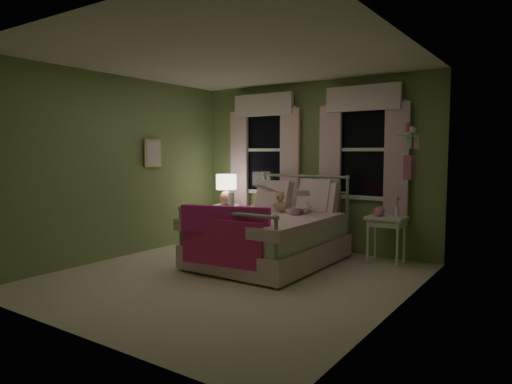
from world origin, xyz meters
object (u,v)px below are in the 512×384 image
Objects in this scene: child_left at (270,192)px; nightstand_left at (227,219)px; child_right at (304,194)px; teddy_bear at (281,204)px; bed at (270,236)px; table_lamp at (226,186)px; nightstand_right at (386,224)px.

child_left reaches higher than nightstand_left.
child_right is 0.35m from teddy_bear.
bed is 0.75m from child_right.
teddy_bear is at bearing 25.83° from child_right.
child_left is (-0.29, 0.43, 0.55)m from bed.
table_lamp is 0.77× the size of nightstand_right.
nightstand_right is (2.60, 0.17, 0.13)m from nightstand_left.
nightstand_left is (-1.28, 0.40, -0.37)m from teddy_bear.
table_lamp is at bearing -5.79° from child_left.
teddy_bear is (-0.28, -0.16, -0.14)m from child_right.
teddy_bear is at bearing -17.25° from nightstand_left.
child_right is 1.46× the size of table_lamp.
nightstand_right is (1.33, 0.56, -0.24)m from teddy_bear.
child_right is at bearing -158.92° from nightstand_right.
nightstand_left is 2.61m from nightstand_right.
nightstand_left is 0.54m from table_lamp.
child_left reaches higher than teddy_bear.
child_left is at bearing 123.42° from bed.
table_lamp is at bearing -12.36° from child_right.
child_right is 1.66m from nightstand_left.
nightstand_left is at bearing -90.00° from table_lamp.
nightstand_left is at bearing -12.36° from child_right.
child_left reaches higher than nightstand_right.
table_lamp is (-1.28, 0.40, 0.16)m from teddy_bear.
bed reaches higher than teddy_bear.
table_lamp is at bearing 162.75° from teddy_bear.
bed is at bearing -147.68° from nightstand_right.
bed is at bearing -88.85° from teddy_bear.
bed is 1.45m from nightstand_left.
table_lamp reaches higher than nightstand_right.
teddy_bear reaches higher than nightstand_right.
bed is 2.87× the size of child_left.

